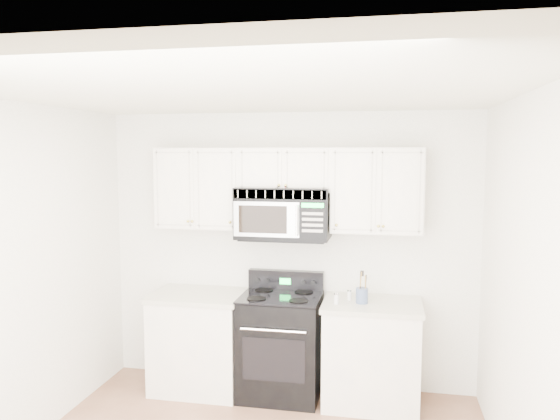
# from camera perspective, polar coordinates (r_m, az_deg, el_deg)

# --- Properties ---
(room) EXTENTS (3.51, 3.51, 2.61)m
(room) POSITION_cam_1_polar(r_m,az_deg,el_deg) (3.55, -4.12, -9.16)
(room) COLOR #90644F
(room) RESTS_ON ground
(base_cabinet_left) EXTENTS (0.86, 0.65, 0.92)m
(base_cabinet_left) POSITION_cam_1_polar(r_m,az_deg,el_deg) (5.35, -8.38, -13.71)
(base_cabinet_left) COLOR white
(base_cabinet_left) RESTS_ON ground
(base_cabinet_right) EXTENTS (0.86, 0.65, 0.92)m
(base_cabinet_right) POSITION_cam_1_polar(r_m,az_deg,el_deg) (5.07, 9.53, -14.86)
(base_cabinet_right) COLOR white
(base_cabinet_right) RESTS_ON ground
(range) EXTENTS (0.72, 0.66, 1.11)m
(range) POSITION_cam_1_polar(r_m,az_deg,el_deg) (5.14, 0.08, -13.79)
(range) COLOR black
(range) RESTS_ON ground
(upper_cabinets) EXTENTS (2.44, 0.37, 0.75)m
(upper_cabinets) POSITION_cam_1_polar(r_m,az_deg,el_deg) (4.98, 0.64, 2.64)
(upper_cabinets) COLOR white
(upper_cabinets) RESTS_ON ground
(microwave) EXTENTS (0.84, 0.47, 0.47)m
(microwave) POSITION_cam_1_polar(r_m,az_deg,el_deg) (4.95, 0.37, -0.29)
(microwave) COLOR black
(microwave) RESTS_ON ground
(utensil_crock) EXTENTS (0.11, 0.11, 0.29)m
(utensil_crock) POSITION_cam_1_polar(r_m,az_deg,el_deg) (4.86, 8.56, -8.74)
(utensil_crock) COLOR #3F4D71
(utensil_crock) RESTS_ON base_cabinet_right
(shaker_salt) EXTENTS (0.04, 0.04, 0.09)m
(shaker_salt) POSITION_cam_1_polar(r_m,az_deg,el_deg) (4.95, 7.27, -8.78)
(shaker_salt) COLOR silver
(shaker_salt) RESTS_ON base_cabinet_right
(shaker_pepper) EXTENTS (0.04, 0.04, 0.10)m
(shaker_pepper) POSITION_cam_1_polar(r_m,az_deg,el_deg) (4.80, 5.91, -9.16)
(shaker_pepper) COLOR silver
(shaker_pepper) RESTS_ON base_cabinet_right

